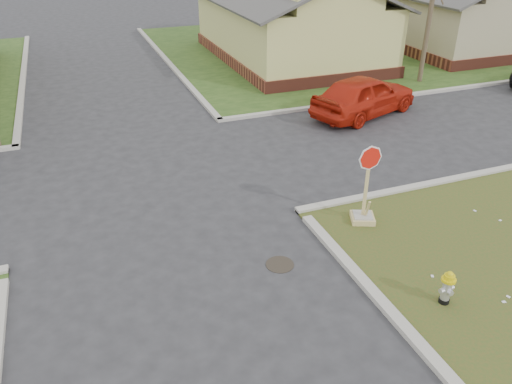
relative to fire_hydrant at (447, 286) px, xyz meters
name	(u,v)px	position (x,y,z in m)	size (l,w,h in m)	color
ground	(179,273)	(-4.78, 2.88, -0.47)	(120.00, 120.00, 0.00)	#28272A
verge_far_right	(447,37)	(17.22, 20.88, -0.45)	(37.00, 19.00, 0.05)	#284418
curbs	(141,177)	(-4.78, 7.88, -0.47)	(80.00, 40.00, 0.12)	#A9A599
manhole	(280,264)	(-2.58, 2.38, -0.47)	(0.64, 0.64, 0.01)	black
side_house_yellow	(289,17)	(5.22, 19.38, 1.72)	(7.60, 11.60, 4.70)	brown
side_house_tan	(443,7)	(15.22, 19.38, 1.72)	(7.60, 11.60, 4.70)	brown
tree_mid_right	(427,36)	(9.22, 13.08, 1.68)	(0.22, 0.22, 4.20)	#4A3D2A
fire_hydrant	(447,286)	(0.00, 0.00, 0.00)	(0.29, 0.29, 0.77)	black
stop_sign	(364,205)	(0.11, 3.27, 0.03)	(0.59, 0.58, 2.09)	tan
red_sedan	(364,95)	(4.32, 10.16, 0.33)	(1.89, 4.70, 1.60)	#B41E0C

